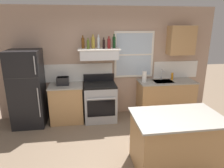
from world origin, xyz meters
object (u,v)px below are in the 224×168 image
toaster (63,81)px  paper_towel_roll (144,77)px  bottle_amber_wine (83,43)px  bottle_clear_tall (99,42)px  bottle_balsamic_dark (104,44)px  bottle_champagne_gold_foil (93,42)px  kitchen_island (175,141)px  refrigerator (27,89)px  bottle_dark_green_wine (114,42)px  dish_soap_bottle (172,76)px  stove_range (100,101)px  bottle_red_label_wine (109,43)px  bottle_olive_oil_square (88,44)px

toaster → paper_towel_roll: paper_towel_roll is taller
bottle_amber_wine → paper_towel_roll: bottle_amber_wine is taller
bottle_amber_wine → bottle_clear_tall: bottle_clear_tall is taller
toaster → bottle_balsamic_dark: bearing=-1.0°
bottle_champagne_gold_foil → kitchen_island: size_ratio=0.22×
bottle_champagne_gold_foil → kitchen_island: 2.76m
refrigerator → bottle_amber_wine: (1.29, 0.15, 0.99)m
bottle_amber_wine → bottle_dark_green_wine: 0.72m
bottle_clear_tall → bottle_dark_green_wine: 0.36m
bottle_balsamic_dark → paper_towel_roll: (0.99, -0.00, -0.81)m
bottle_amber_wine → bottle_champagne_gold_foil: size_ratio=0.95×
bottle_champagne_gold_foil → bottle_dark_green_wine: bottle_dark_green_wine is taller
bottle_amber_wine → kitchen_island: 2.86m
dish_soap_bottle → bottle_dark_green_wine: bearing=-179.2°
bottle_clear_tall → stove_range: bearing=-90.9°
bottle_red_label_wine → dish_soap_bottle: 1.86m
toaster → bottle_dark_green_wine: bottle_dark_green_wine is taller
bottle_red_label_wine → dish_soap_bottle: size_ratio=1.54×
stove_range → paper_towel_roll: size_ratio=4.04×
bottle_clear_tall → dish_soap_bottle: size_ratio=1.72×
bottle_clear_tall → dish_soap_bottle: bearing=-0.3°
bottle_olive_oil_square → paper_towel_roll: (1.35, -0.00, -0.80)m
toaster → bottle_red_label_wine: 1.38m
bottle_dark_green_wine → toaster: bearing=-177.2°
bottle_amber_wine → dish_soap_bottle: (2.24, 0.01, -0.87)m
refrigerator → bottle_amber_wine: bottle_amber_wine is taller
bottle_amber_wine → stove_range: bearing=-19.9°
bottle_balsamic_dark → bottle_red_label_wine: 0.12m
toaster → paper_towel_roll: size_ratio=1.10×
bottle_champagne_gold_foil → paper_towel_roll: bearing=-5.1°
bottle_champagne_gold_foil → bottle_balsamic_dark: 0.26m
stove_range → kitchen_island: bearing=-60.9°
bottle_balsamic_dark → paper_towel_roll: bottle_balsamic_dark is taller
bottle_olive_oil_square → dish_soap_bottle: size_ratio=1.34×
refrigerator → bottle_champagne_gold_foil: 1.83m
refrigerator → bottle_olive_oil_square: 1.71m
bottle_dark_green_wine → kitchen_island: 2.57m
bottle_amber_wine → bottle_olive_oil_square: size_ratio=1.23×
bottle_olive_oil_square → paper_towel_roll: 1.57m
bottle_dark_green_wine → bottle_champagne_gold_foil: bearing=176.3°
stove_range → bottle_dark_green_wine: bottle_dark_green_wine is taller
toaster → stove_range: toaster is taller
bottle_dark_green_wine → paper_towel_roll: size_ratio=1.20×
toaster → dish_soap_bottle: bearing=1.7°
stove_range → bottle_balsamic_dark: bottle_balsamic_dark is taller
bottle_balsamic_dark → bottle_champagne_gold_foil: bearing=155.4°
bottle_balsamic_dark → toaster: bearing=179.0°
stove_range → bottle_red_label_wine: (0.23, 0.04, 1.40)m
bottle_dark_green_wine → bottle_balsamic_dark: bearing=-162.8°
bottle_clear_tall → bottle_red_label_wine: (0.23, -0.11, -0.01)m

